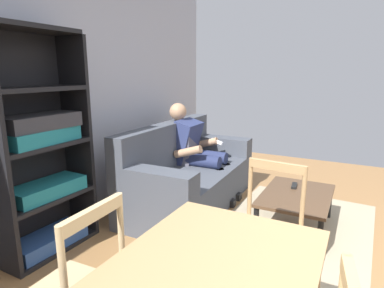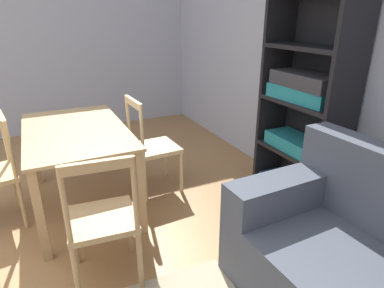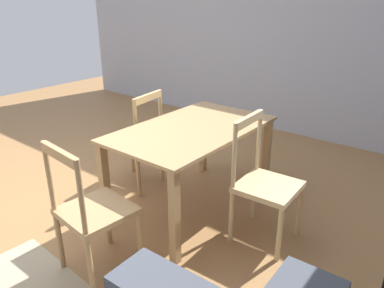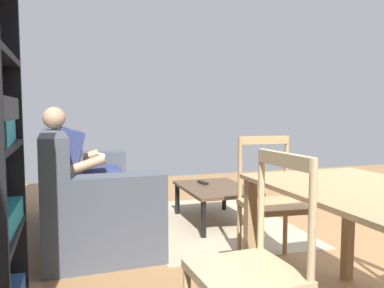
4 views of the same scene
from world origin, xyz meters
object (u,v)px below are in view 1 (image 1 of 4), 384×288
object	(u,v)px
couch	(187,176)
dining_chair_facing_couch	(265,236)
coffee_table	(296,198)
bookshelf	(40,157)
person_lounging	(195,149)
tv_remote	(294,186)

from	to	relation	value
couch	dining_chair_facing_couch	xyz separation A→B (m)	(-1.18, -1.25, 0.11)
coffee_table	bookshelf	distance (m)	2.40
couch	bookshelf	distance (m)	1.66
person_lounging	tv_remote	bearing A→B (deg)	-94.98
tv_remote	dining_chair_facing_couch	distance (m)	1.34
couch	tv_remote	bearing A→B (deg)	-82.90
dining_chair_facing_couch	coffee_table	bearing A→B (deg)	-0.43
coffee_table	dining_chair_facing_couch	size ratio (longest dim) A/B	0.98
person_lounging	couch	bearing A→B (deg)	-174.50
person_lounging	coffee_table	distance (m)	1.35
dining_chair_facing_couch	couch	bearing A→B (deg)	46.58
tv_remote	couch	bearing A→B (deg)	0.98
person_lounging	bookshelf	bearing A→B (deg)	161.10
couch	bookshelf	xyz separation A→B (m)	(-1.46, 0.61, 0.50)
coffee_table	bookshelf	xyz separation A→B (m)	(-1.41, 1.87, 0.52)
couch	bookshelf	bearing A→B (deg)	157.25
couch	coffee_table	distance (m)	1.26
person_lounging	coffee_table	xyz separation A→B (m)	(-0.30, -1.28, -0.29)
coffee_table	dining_chair_facing_couch	world-z (taller)	dining_chair_facing_couch
person_lounging	bookshelf	distance (m)	1.83
coffee_table	bookshelf	size ratio (longest dim) A/B	0.49
couch	tv_remote	distance (m)	1.21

